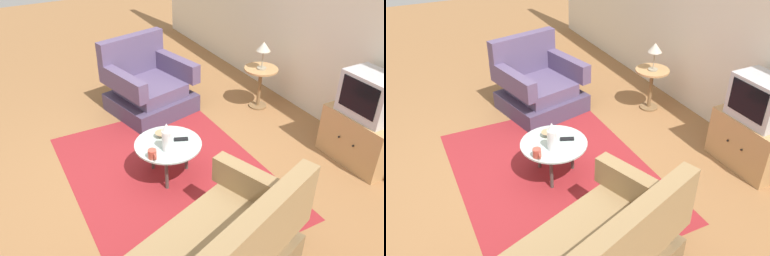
# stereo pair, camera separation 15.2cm
# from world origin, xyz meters

# --- Properties ---
(ground_plane) EXTENTS (16.00, 16.00, 0.00)m
(ground_plane) POSITION_xyz_m (0.00, 0.00, 0.00)
(ground_plane) COLOR olive
(back_wall) EXTENTS (9.00, 0.12, 2.70)m
(back_wall) POSITION_xyz_m (0.00, 2.31, 1.35)
(back_wall) COLOR beige
(back_wall) RESTS_ON ground
(area_rug) EXTENTS (2.63, 1.98, 0.00)m
(area_rug) POSITION_xyz_m (-0.01, 0.00, 0.00)
(area_rug) COLOR maroon
(area_rug) RESTS_ON ground
(armchair) EXTENTS (1.12, 1.16, 0.96)m
(armchair) POSITION_xyz_m (-1.48, 0.40, 0.32)
(armchair) COLOR #4B3E5C
(armchair) RESTS_ON ground
(coffee_table) EXTENTS (0.70, 0.70, 0.41)m
(coffee_table) POSITION_xyz_m (-0.01, 0.00, 0.37)
(coffee_table) COLOR #B2C6C1
(coffee_table) RESTS_ON ground
(side_table) EXTENTS (0.45, 0.45, 0.58)m
(side_table) POSITION_xyz_m (-0.80, 1.76, 0.41)
(side_table) COLOR tan
(side_table) RESTS_ON ground
(tv_stand) EXTENTS (0.81, 0.47, 0.58)m
(tv_stand) POSITION_xyz_m (0.74, 1.99, 0.29)
(tv_stand) COLOR tan
(tv_stand) RESTS_ON ground
(television) EXTENTS (0.56, 0.39, 0.47)m
(television) POSITION_xyz_m (0.74, 1.98, 0.81)
(television) COLOR #B7B7BC
(television) RESTS_ON tv_stand
(table_lamp) EXTENTS (0.18, 0.18, 0.37)m
(table_lamp) POSITION_xyz_m (-0.78, 1.75, 0.86)
(table_lamp) COLOR #9E937A
(table_lamp) RESTS_ON side_table
(vase) EXTENTS (0.10, 0.10, 0.31)m
(vase) POSITION_xyz_m (0.08, -0.06, 0.56)
(vase) COLOR white
(vase) RESTS_ON coffee_table
(mug) EXTENTS (0.13, 0.09, 0.09)m
(mug) POSITION_xyz_m (0.14, -0.24, 0.45)
(mug) COLOR #B74C3D
(mug) RESTS_ON coffee_table
(bowl) EXTENTS (0.13, 0.13, 0.06)m
(bowl) POSITION_xyz_m (-0.15, -0.01, 0.44)
(bowl) COLOR tan
(bowl) RESTS_ON coffee_table
(tv_remote_dark) EXTENTS (0.10, 0.15, 0.02)m
(tv_remote_dark) POSITION_xyz_m (-0.01, 0.15, 0.42)
(tv_remote_dark) COLOR black
(tv_remote_dark) RESTS_ON coffee_table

